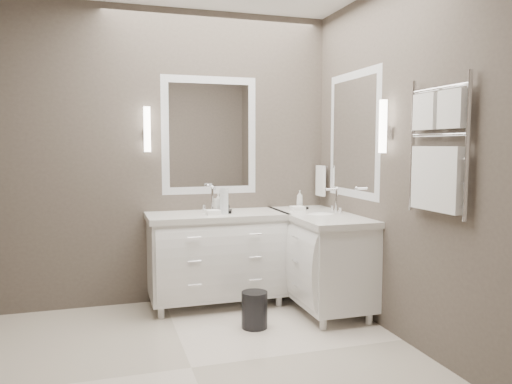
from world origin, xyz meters
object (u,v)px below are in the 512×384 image
object	(u,v)px
towel_ladder	(437,155)
waste_bin	(254,310)
vanity_back	(217,253)
vanity_right	(320,254)

from	to	relation	value
towel_ladder	waste_bin	bearing A→B (deg)	133.99
vanity_back	towel_ladder	bearing A→B (deg)	-55.90
vanity_right	towel_ladder	bearing A→B (deg)	-80.16
vanity_right	towel_ladder	world-z (taller)	towel_ladder
towel_ladder	waste_bin	world-z (taller)	towel_ladder
vanity_back	vanity_right	size ratio (longest dim) A/B	1.00
vanity_right	waste_bin	distance (m)	0.86
vanity_right	towel_ladder	distance (m)	1.60
vanity_back	waste_bin	world-z (taller)	vanity_back
vanity_right	waste_bin	bearing A→B (deg)	-155.40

